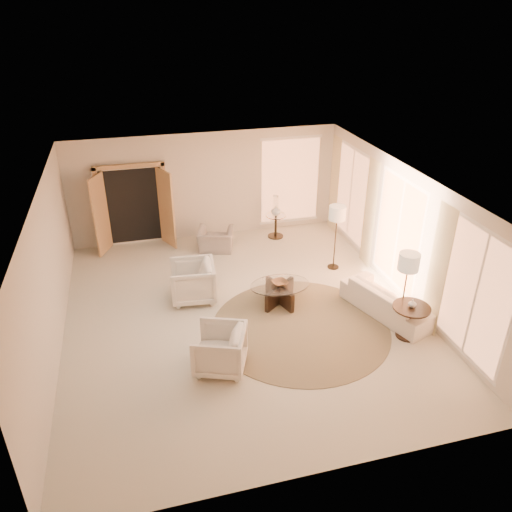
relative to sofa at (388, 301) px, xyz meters
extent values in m
cube|color=beige|center=(-2.90, 0.70, -0.31)|extent=(7.00, 8.00, 0.02)
cube|color=white|center=(-2.90, 0.70, 2.50)|extent=(7.00, 8.00, 0.02)
cube|color=beige|center=(-2.90, 4.70, 1.10)|extent=(7.00, 0.04, 2.80)
cube|color=beige|center=(-2.90, -3.30, 1.10)|extent=(7.00, 0.04, 2.80)
cube|color=beige|center=(-6.40, 0.70, 1.10)|extent=(0.04, 8.00, 2.80)
cube|color=beige|center=(0.60, 0.70, 1.10)|extent=(0.04, 8.00, 2.80)
cube|color=tan|center=(-4.80, 4.59, 0.78)|extent=(1.80, 0.12, 2.16)
cube|color=tan|center=(-5.60, 4.32, 0.73)|extent=(0.35, 0.66, 2.00)
cube|color=tan|center=(-4.00, 4.32, 0.73)|extent=(0.35, 0.66, 2.00)
cylinder|color=#473C28|center=(-1.89, -0.03, -0.29)|extent=(4.07, 4.07, 0.01)
imported|color=silver|center=(0.00, 0.00, 0.00)|extent=(1.42, 2.19, 0.60)
imported|color=silver|center=(-3.77, 1.57, 0.17)|extent=(0.94, 0.99, 0.94)
imported|color=silver|center=(-3.65, -0.80, 0.14)|extent=(1.05, 1.08, 0.87)
imported|color=#9B928C|center=(-2.87, 3.73, 0.08)|extent=(1.00, 0.79, 0.76)
cube|color=black|center=(-2.03, 0.92, -0.09)|extent=(0.37, 0.92, 0.42)
cube|color=black|center=(-2.03, 0.92, -0.09)|extent=(0.79, 0.65, 0.42)
cylinder|color=white|center=(-2.03, 0.92, 0.15)|extent=(1.57, 1.57, 0.02)
cylinder|color=black|center=(0.00, -0.81, -0.28)|extent=(0.44, 0.44, 0.03)
cylinder|color=black|center=(0.00, -0.81, 0.03)|extent=(0.07, 0.07, 0.63)
cylinder|color=black|center=(0.00, -0.81, 0.35)|extent=(0.71, 0.71, 0.03)
cylinder|color=black|center=(-1.16, 4.10, -0.28)|extent=(0.42, 0.42, 0.03)
cylinder|color=black|center=(-1.16, 4.10, 0.01)|extent=(0.06, 0.06, 0.60)
cylinder|color=white|center=(-1.16, 4.10, 0.32)|extent=(0.55, 0.55, 0.03)
cylinder|color=black|center=(-0.32, 2.09, -0.28)|extent=(0.27, 0.27, 0.03)
cylinder|color=black|center=(-0.32, 2.09, 0.37)|extent=(0.03, 0.03, 1.34)
cylinder|color=tan|center=(-0.32, 2.09, 1.12)|extent=(0.38, 0.38, 0.33)
cylinder|color=black|center=(0.00, -0.49, -0.28)|extent=(0.27, 0.27, 0.03)
cylinder|color=black|center=(0.00, -0.49, 0.39)|extent=(0.03, 0.03, 1.37)
cylinder|color=tan|center=(0.00, -0.49, 1.15)|extent=(0.39, 0.39, 0.33)
imported|color=brown|center=(-2.03, 0.92, 0.20)|extent=(0.38, 0.38, 0.08)
imported|color=white|center=(0.00, -0.81, 0.44)|extent=(0.19, 0.19, 0.16)
imported|color=white|center=(-1.16, 4.10, 0.47)|extent=(0.29, 0.29, 0.27)
camera|label=1|loc=(-4.80, -7.60, 5.51)|focal=35.00mm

